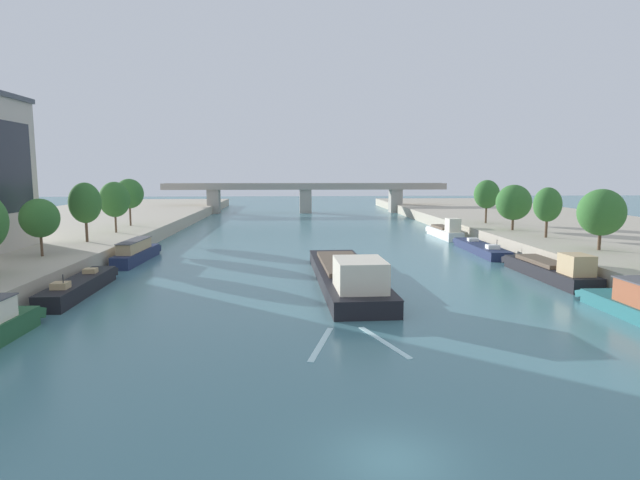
# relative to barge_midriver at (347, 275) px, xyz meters

# --- Properties ---
(ground_plane) EXTENTS (400.00, 400.00, 0.00)m
(ground_plane) POSITION_rel_barge_midriver_xyz_m (-1.34, -27.14, -1.04)
(ground_plane) COLOR teal
(quay_left) EXTENTS (36.00, 170.00, 1.93)m
(quay_left) POSITION_rel_barge_midriver_xyz_m (-41.36, 27.86, -0.07)
(quay_left) COLOR #B2A893
(quay_left) RESTS_ON ground
(quay_right) EXTENTS (36.00, 170.00, 1.93)m
(quay_right) POSITION_rel_barge_midriver_xyz_m (38.69, 27.86, -0.07)
(quay_right) COLOR #B2A893
(quay_right) RESTS_ON ground
(barge_midriver) EXTENTS (5.45, 24.13, 3.49)m
(barge_midriver) POSITION_rel_barge_midriver_xyz_m (0.00, 0.00, 0.00)
(barge_midriver) COLOR black
(barge_midriver) RESTS_ON ground
(wake_behind_barge) EXTENTS (5.60, 5.98, 0.03)m
(wake_behind_barge) POSITION_rel_barge_midriver_xyz_m (-1.23, -14.77, -1.02)
(wake_behind_barge) COLOR silver
(wake_behind_barge) RESTS_ON ground
(moored_boat_left_near) EXTENTS (2.33, 13.01, 2.35)m
(moored_boat_left_near) POSITION_rel_barge_midriver_xyz_m (-21.66, -1.57, -0.38)
(moored_boat_left_near) COLOR black
(moored_boat_left_near) RESTS_ON ground
(moored_boat_left_end) EXTENTS (2.30, 11.87, 2.48)m
(moored_boat_left_end) POSITION_rel_barge_midriver_xyz_m (-21.61, 13.66, 0.00)
(moored_boat_left_end) COLOR #1E284C
(moored_boat_left_end) RESTS_ON ground
(moored_boat_right_lone) EXTENTS (3.08, 13.90, 2.94)m
(moored_boat_right_lone) POSITION_rel_barge_midriver_xyz_m (18.90, 2.05, -0.13)
(moored_boat_right_lone) COLOR black
(moored_boat_right_lone) RESTS_ON ground
(moored_boat_right_far) EXTENTS (2.71, 14.52, 2.13)m
(moored_boat_right_far) POSITION_rel_barge_midriver_xyz_m (18.28, 18.28, -0.50)
(moored_boat_right_far) COLOR #1E284C
(moored_boat_right_far) RESTS_ON ground
(moored_boat_right_second) EXTENTS (2.64, 11.77, 3.19)m
(moored_boat_right_second) POSITION_rel_barge_midriver_xyz_m (18.24, 32.82, -0.07)
(moored_boat_right_second) COLOR silver
(moored_boat_right_second) RESTS_ON ground
(tree_left_by_lamp) EXTENTS (3.48, 3.48, 5.38)m
(tree_left_by_lamp) POSITION_rel_barge_midriver_xyz_m (-27.98, 5.94, 4.45)
(tree_left_by_lamp) COLOR brown
(tree_left_by_lamp) RESTS_ON quay_left
(tree_left_third) EXTENTS (3.50, 3.50, 6.67)m
(tree_left_third) POSITION_rel_barge_midriver_xyz_m (-27.73, 16.09, 5.27)
(tree_left_third) COLOR brown
(tree_left_third) RESTS_ON quay_left
(tree_left_far) EXTENTS (3.88, 3.88, 6.59)m
(tree_left_far) POSITION_rel_barge_midriver_xyz_m (-27.58, 25.40, 5.18)
(tree_left_far) COLOR brown
(tree_left_far) RESTS_ON quay_left
(tree_left_midway) EXTENTS (4.08, 4.08, 6.86)m
(tree_left_midway) POSITION_rel_barge_midriver_xyz_m (-28.38, 34.27, 5.58)
(tree_left_midway) COLOR brown
(tree_left_midway) RESTS_ON quay_left
(tree_right_past_mid) EXTENTS (4.53, 4.53, 6.14)m
(tree_right_past_mid) POSITION_rel_barge_midriver_xyz_m (26.27, 6.92, 4.69)
(tree_right_past_mid) COLOR brown
(tree_right_past_mid) RESTS_ON quay_right
(tree_right_distant) EXTENTS (3.26, 3.26, 6.02)m
(tree_right_distant) POSITION_rel_barge_midriver_xyz_m (25.85, 17.15, 4.84)
(tree_right_distant) COLOR brown
(tree_right_distant) RESTS_ON quay_right
(tree_right_by_lamp) EXTENTS (4.67, 4.67, 6.14)m
(tree_right_by_lamp) POSITION_rel_barge_midriver_xyz_m (25.29, 25.41, 4.64)
(tree_right_by_lamp) COLOR brown
(tree_right_by_lamp) RESTS_ON quay_right
(tree_right_third) EXTENTS (3.86, 3.86, 6.64)m
(tree_right_third) POSITION_rel_barge_midriver_xyz_m (25.28, 35.22, 5.33)
(tree_right_third) COLOR brown
(tree_right_third) RESTS_ON quay_right
(bridge_far) EXTENTS (68.05, 4.40, 7.14)m
(bridge_far) POSITION_rel_barge_midriver_xyz_m (-1.34, 82.85, 3.60)
(bridge_far) COLOR #9E998E
(bridge_far) RESTS_ON ground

